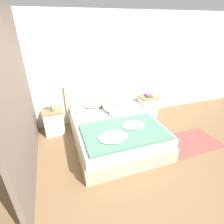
% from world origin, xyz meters
% --- Properties ---
extents(ground_plane, '(16.00, 16.00, 0.00)m').
position_xyz_m(ground_plane, '(0.00, 0.00, 0.00)').
color(ground_plane, brown).
extents(wall_back, '(9.00, 0.06, 2.55)m').
position_xyz_m(wall_back, '(0.00, 2.13, 1.27)').
color(wall_back, silver).
rests_on(wall_back, ground_plane).
extents(wall_side_left, '(0.06, 3.10, 2.55)m').
position_xyz_m(wall_side_left, '(-1.58, 1.05, 1.27)').
color(wall_side_left, '#706056').
rests_on(wall_side_left, ground_plane).
extents(bed, '(1.68, 2.01, 0.50)m').
position_xyz_m(bed, '(0.03, 1.03, 0.24)').
color(bed, '#C6B28E').
rests_on(bed, ground_plane).
extents(headboard, '(1.76, 0.06, 1.00)m').
position_xyz_m(headboard, '(0.03, 2.06, 0.52)').
color(headboard, '#C6B28E').
rests_on(headboard, ground_plane).
extents(nightstand_left, '(0.44, 0.41, 0.57)m').
position_xyz_m(nightstand_left, '(-1.16, 1.79, 0.29)').
color(nightstand_left, white).
rests_on(nightstand_left, ground_plane).
extents(nightstand_right, '(0.44, 0.41, 0.57)m').
position_xyz_m(nightstand_right, '(1.23, 1.79, 0.29)').
color(nightstand_right, white).
rests_on(nightstand_right, ground_plane).
extents(pillow_left, '(0.47, 0.35, 0.14)m').
position_xyz_m(pillow_left, '(-0.22, 1.81, 0.56)').
color(pillow_left, beige).
rests_on(pillow_left, bed).
extents(pillow_right, '(0.47, 0.35, 0.14)m').
position_xyz_m(pillow_right, '(0.29, 1.81, 0.56)').
color(pillow_right, beige).
rests_on(pillow_right, bed).
extents(quilt, '(1.49, 0.97, 0.09)m').
position_xyz_m(quilt, '(0.02, 0.55, 0.53)').
color(quilt, '#4C8466').
rests_on(quilt, bed).
extents(dog, '(0.23, 0.75, 0.22)m').
position_xyz_m(dog, '(0.04, 1.52, 0.60)').
color(dog, silver).
rests_on(dog, bed).
extents(book_stack, '(0.18, 0.23, 0.05)m').
position_xyz_m(book_stack, '(1.23, 1.79, 0.60)').
color(book_stack, '#337547').
rests_on(book_stack, nightstand_right).
extents(table_lamp, '(0.17, 0.17, 0.34)m').
position_xyz_m(table_lamp, '(-1.16, 1.77, 0.82)').
color(table_lamp, '#336B4C').
rests_on(table_lamp, nightstand_left).
extents(rug, '(1.19, 0.77, 0.00)m').
position_xyz_m(rug, '(1.56, 0.44, 0.00)').
color(rug, '#93423D').
rests_on(rug, ground_plane).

